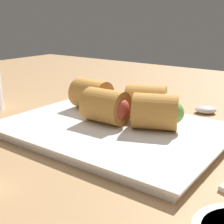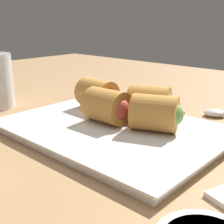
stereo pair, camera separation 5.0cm
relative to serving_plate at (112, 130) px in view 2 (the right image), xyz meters
The scene contains 7 objects.
table_surface 1.86cm from the serving_plate, 103.07° to the right, with size 180.00×140.00×2.00cm.
serving_plate is the anchor object (origin of this frame).
roll_front_left 7.96cm from the serving_plate, 156.93° to the right, with size 8.25×7.59×5.43cm.
roll_front_right 3.67cm from the serving_plate, ahead, with size 7.67×5.58×5.43cm.
roll_back_left 10.26cm from the serving_plate, 32.97° to the right, with size 7.74×5.74×5.43cm.
roll_back_right 8.54cm from the serving_plate, 106.63° to the right, with size 8.20×7.47×5.43cm.
spoon 20.13cm from the serving_plate, 108.84° to the right, with size 18.30×10.07×1.41cm.
Camera 2 is at (-31.18, 34.84, 19.94)cm, focal length 50.00 mm.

